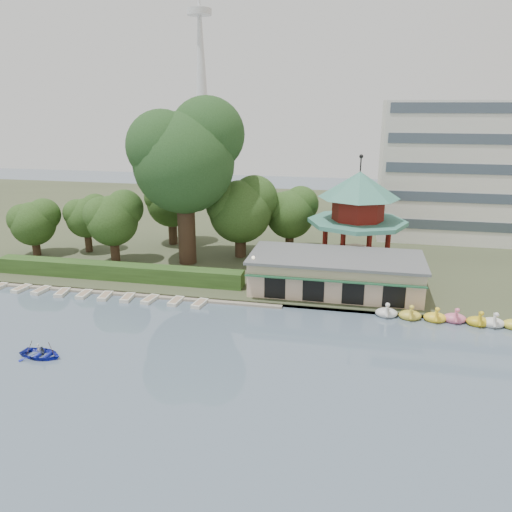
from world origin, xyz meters
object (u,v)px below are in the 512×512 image
(dock, at_px, (130,293))
(pavilion, at_px, (358,209))
(rowboat_with_passengers, at_px, (41,351))
(big_tree, at_px, (185,154))
(boathouse, at_px, (335,273))

(dock, distance_m, pavilion, 29.14)
(pavilion, xyz_separation_m, rowboat_with_passengers, (-24.95, -29.40, -6.96))
(big_tree, bearing_deg, dock, -106.06)
(dock, xyz_separation_m, pavilion, (24.00, 14.80, 7.36))
(rowboat_with_passengers, bearing_deg, pavilion, 49.68)
(boathouse, xyz_separation_m, rowboat_with_passengers, (-22.95, -19.37, -1.85))
(boathouse, relative_size, rowboat_with_passengers, 3.50)
(pavilion, distance_m, rowboat_with_passengers, 39.18)
(big_tree, height_order, rowboat_with_passengers, big_tree)
(dock, bearing_deg, big_tree, 73.94)
(rowboat_with_passengers, bearing_deg, big_tree, 80.87)
(boathouse, xyz_separation_m, big_tree, (-18.83, 6.22, 11.76))
(big_tree, bearing_deg, rowboat_with_passengers, -99.13)
(big_tree, xyz_separation_m, rowboat_with_passengers, (-4.11, -25.59, -13.61))
(rowboat_with_passengers, bearing_deg, dock, 86.28)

